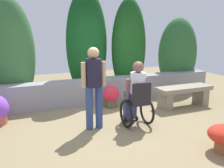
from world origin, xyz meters
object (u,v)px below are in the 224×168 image
(person_in_wheelchair, at_px, (136,96))
(person_standing_companion, at_px, (94,83))
(flower_pot_terracotta_by_wall, at_px, (111,96))
(stone_bench, at_px, (184,93))

(person_in_wheelchair, xyz_separation_m, person_standing_companion, (-0.85, 0.16, 0.31))
(person_in_wheelchair, xyz_separation_m, flower_pot_terracotta_by_wall, (-0.03, 1.28, -0.33))
(stone_bench, height_order, flower_pot_terracotta_by_wall, flower_pot_terracotta_by_wall)
(stone_bench, xyz_separation_m, flower_pot_terracotta_by_wall, (-1.75, 0.64, -0.06))
(flower_pot_terracotta_by_wall, bearing_deg, person_standing_companion, -126.20)
(stone_bench, height_order, person_standing_companion, person_standing_companion)
(flower_pot_terracotta_by_wall, bearing_deg, stone_bench, -20.10)
(stone_bench, bearing_deg, flower_pot_terracotta_by_wall, 151.47)
(stone_bench, xyz_separation_m, person_in_wheelchair, (-1.72, -0.64, 0.28))
(person_standing_companion, height_order, flower_pot_terracotta_by_wall, person_standing_companion)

